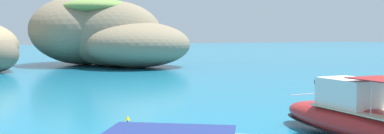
{
  "coord_description": "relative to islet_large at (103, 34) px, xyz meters",
  "views": [
    {
      "loc": [
        -11.51,
        -0.06,
        4.69
      ],
      "look_at": [
        -0.52,
        22.76,
        2.7
      ],
      "focal_mm": 38.94,
      "sensor_mm": 36.0,
      "label": 1
    }
  ],
  "objects": [
    {
      "name": "islet_large",
      "position": [
        0.0,
        0.0,
        0.0
      ],
      "size": [
        26.1,
        29.68,
        10.67
      ],
      "color": "#84755B",
      "rests_on": "ground"
    },
    {
      "name": "motorboat_red",
      "position": [
        -0.66,
        -49.13,
        -3.84
      ],
      "size": [
        2.91,
        9.22,
        2.87
      ],
      "color": "red",
      "rests_on": "ground"
    }
  ]
}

